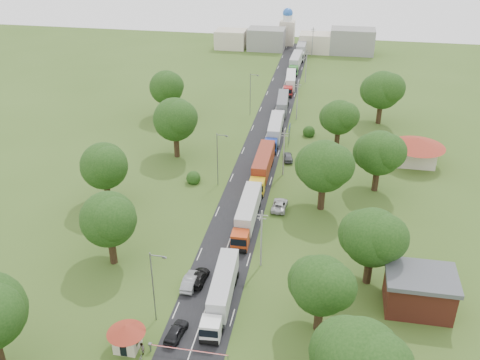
% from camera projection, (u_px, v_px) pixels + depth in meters
% --- Properties ---
extents(ground, '(260.00, 260.00, 0.00)m').
position_uv_depth(ground, '(232.00, 234.00, 81.79)').
color(ground, '#37511B').
rests_on(ground, ground).
extents(road, '(8.00, 200.00, 0.04)m').
position_uv_depth(road, '(253.00, 175.00, 99.13)').
color(road, black).
rests_on(road, ground).
extents(boom_barrier, '(9.22, 0.35, 1.18)m').
position_uv_depth(boom_barrier, '(177.00, 349.00, 59.91)').
color(boom_barrier, slate).
rests_on(boom_barrier, ground).
extents(guard_booth, '(4.40, 4.40, 3.45)m').
position_uv_depth(guard_booth, '(126.00, 334.00, 60.24)').
color(guard_booth, beige).
rests_on(guard_booth, ground).
extents(info_sign, '(0.12, 3.10, 4.10)m').
position_uv_depth(info_sign, '(289.00, 131.00, 109.89)').
color(info_sign, slate).
rests_on(info_sign, ground).
extents(pole_1, '(1.60, 0.24, 9.00)m').
position_uv_depth(pole_1, '(261.00, 238.00, 72.64)').
color(pole_1, gray).
rests_on(pole_1, ground).
extents(pole_2, '(1.60, 0.24, 9.00)m').
position_uv_depth(pole_2, '(284.00, 152.00, 96.91)').
color(pole_2, gray).
rests_on(pole_2, ground).
extents(pole_3, '(1.60, 0.24, 9.00)m').
position_uv_depth(pole_3, '(297.00, 100.00, 121.18)').
color(pole_3, gray).
rests_on(pole_3, ground).
extents(pole_4, '(1.60, 0.24, 9.00)m').
position_uv_depth(pole_4, '(306.00, 66.00, 145.45)').
color(pole_4, gray).
rests_on(pole_4, ground).
extents(pole_5, '(1.60, 0.24, 9.00)m').
position_uv_depth(pole_5, '(313.00, 41.00, 169.72)').
color(pole_5, gray).
rests_on(pole_5, ground).
extents(lamp_0, '(2.03, 0.22, 10.00)m').
position_uv_depth(lamp_0, '(154.00, 284.00, 62.68)').
color(lamp_0, slate).
rests_on(lamp_0, ground).
extents(lamp_1, '(2.03, 0.22, 10.00)m').
position_uv_depth(lamp_1, '(218.00, 157.00, 93.02)').
color(lamp_1, slate).
rests_on(lamp_1, ground).
extents(lamp_2, '(2.03, 0.22, 10.00)m').
position_uv_depth(lamp_2, '(251.00, 92.00, 123.36)').
color(lamp_2, slate).
rests_on(lamp_2, ground).
extents(tree_2, '(8.00, 8.00, 10.10)m').
position_uv_depth(tree_2, '(321.00, 285.00, 60.97)').
color(tree_2, '#382616').
rests_on(tree_2, ground).
extents(tree_3, '(8.80, 8.80, 11.07)m').
position_uv_depth(tree_3, '(373.00, 237.00, 68.40)').
color(tree_3, '#382616').
rests_on(tree_3, ground).
extents(tree_4, '(9.60, 9.60, 12.05)m').
position_uv_depth(tree_4, '(324.00, 166.00, 84.83)').
color(tree_4, '#382616').
rests_on(tree_4, ground).
extents(tree_5, '(8.80, 8.80, 11.07)m').
position_uv_depth(tree_5, '(379.00, 153.00, 90.62)').
color(tree_5, '#382616').
rests_on(tree_5, ground).
extents(tree_6, '(8.00, 8.00, 10.10)m').
position_uv_depth(tree_6, '(339.00, 117.00, 106.76)').
color(tree_6, '#382616').
rests_on(tree_6, ground).
extents(tree_7, '(9.60, 9.60, 12.05)m').
position_uv_depth(tree_7, '(382.00, 90.00, 117.76)').
color(tree_7, '#382616').
rests_on(tree_7, ground).
extents(tree_10, '(8.80, 8.80, 11.07)m').
position_uv_depth(tree_10, '(109.00, 218.00, 72.23)').
color(tree_10, '#382616').
rests_on(tree_10, ground).
extents(tree_11, '(8.80, 8.80, 11.07)m').
position_uv_depth(tree_11, '(104.00, 165.00, 86.34)').
color(tree_11, '#382616').
rests_on(tree_11, ground).
extents(tree_12, '(9.60, 9.60, 12.05)m').
position_uv_depth(tree_12, '(175.00, 119.00, 102.44)').
color(tree_12, '#382616').
rests_on(tree_12, ground).
extents(tree_13, '(8.80, 8.80, 11.07)m').
position_uv_depth(tree_13, '(166.00, 87.00, 121.34)').
color(tree_13, '#382616').
rests_on(tree_13, ground).
extents(house_brick, '(8.60, 6.60, 5.20)m').
position_uv_depth(house_brick, '(419.00, 291.00, 66.01)').
color(house_brick, maroon).
rests_on(house_brick, ground).
extents(house_cream, '(10.08, 10.08, 5.80)m').
position_uv_depth(house_cream, '(417.00, 147.00, 101.31)').
color(house_cream, beige).
rests_on(house_cream, ground).
extents(distant_town, '(52.00, 8.00, 8.00)m').
position_uv_depth(distant_town, '(299.00, 41.00, 175.39)').
color(distant_town, gray).
rests_on(distant_town, ground).
extents(church, '(5.00, 5.00, 12.30)m').
position_uv_depth(church, '(287.00, 29.00, 182.17)').
color(church, beige).
rests_on(church, ground).
extents(truck_0, '(2.97, 14.14, 3.91)m').
position_uv_depth(truck_0, '(222.00, 291.00, 66.82)').
color(truck_0, white).
rests_on(truck_0, ground).
extents(truck_1, '(2.71, 14.84, 4.11)m').
position_uv_depth(truck_1, '(247.00, 214.00, 82.84)').
color(truck_1, '#B43914').
rests_on(truck_1, ground).
extents(truck_2, '(2.68, 15.54, 4.31)m').
position_uv_depth(truck_2, '(263.00, 166.00, 97.07)').
color(truck_2, gold).
rests_on(truck_2, ground).
extents(truck_3, '(3.08, 14.80, 4.09)m').
position_uv_depth(truck_3, '(275.00, 131.00, 111.90)').
color(truck_3, navy).
rests_on(truck_3, ground).
extents(truck_4, '(3.10, 13.94, 3.85)m').
position_uv_depth(truck_4, '(282.00, 105.00, 125.82)').
color(truck_4, silver).
rests_on(truck_4, ground).
extents(truck_5, '(3.15, 14.01, 3.87)m').
position_uv_depth(truck_5, '(290.00, 82.00, 141.28)').
color(truck_5, '#A71A19').
rests_on(truck_5, ground).
extents(truck_6, '(2.94, 15.19, 4.20)m').
position_uv_depth(truck_6, '(296.00, 62.00, 157.25)').
color(truck_6, '#2E742B').
rests_on(truck_6, ground).
extents(truck_7, '(2.73, 15.73, 4.36)m').
position_uv_depth(truck_7, '(302.00, 49.00, 170.28)').
color(truck_7, silver).
rests_on(truck_7, ground).
extents(car_lane_front, '(2.27, 4.45, 1.45)m').
position_uv_depth(car_lane_front, '(176.00, 331.00, 62.55)').
color(car_lane_front, black).
rests_on(car_lane_front, ground).
extents(car_lane_mid, '(1.75, 4.76, 1.56)m').
position_uv_depth(car_lane_mid, '(191.00, 281.00, 70.63)').
color(car_lane_mid, gray).
rests_on(car_lane_mid, ground).
extents(car_lane_rear, '(2.27, 4.93, 1.40)m').
position_uv_depth(car_lane_rear, '(199.00, 278.00, 71.40)').
color(car_lane_rear, black).
rests_on(car_lane_rear, ground).
extents(car_verge_near, '(2.51, 5.12, 1.40)m').
position_uv_depth(car_verge_near, '(279.00, 205.00, 88.02)').
color(car_verge_near, '#B9B9B9').
rests_on(car_verge_near, ground).
extents(car_verge_far, '(2.59, 4.61, 1.48)m').
position_uv_depth(car_verge_far, '(288.00, 157.00, 104.10)').
color(car_verge_far, '#4E5155').
rests_on(car_verge_far, ground).
extents(pedestrian_booth, '(0.79, 0.91, 1.59)m').
position_uv_depth(pedestrian_booth, '(142.00, 349.00, 60.06)').
color(pedestrian_booth, gray).
rests_on(pedestrian_booth, ground).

